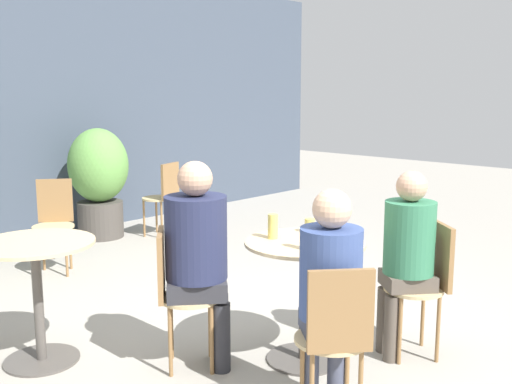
{
  "coord_description": "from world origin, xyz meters",
  "views": [
    {
      "loc": [
        -2.68,
        -2.24,
        1.65
      ],
      "look_at": [
        0.04,
        0.31,
        1.0
      ],
      "focal_mm": 42.0,
      "sensor_mm": 36.0,
      "label": 1
    }
  ],
  "objects_px": {
    "potted_plant_1": "(99,177)",
    "bistro_chair_3": "(54,217)",
    "seated_person_1": "(330,283)",
    "beer_glass_1": "(273,226)",
    "beer_glass_0": "(323,219)",
    "bistro_chair_0": "(176,286)",
    "beer_glass_2": "(310,235)",
    "seated_person_0": "(199,249)",
    "bistro_chair_1": "(336,332)",
    "cafe_table_near": "(304,275)",
    "seated_person_2": "(407,247)",
    "bistro_chair_5": "(164,192)",
    "cafe_table_far": "(37,277)",
    "bistro_chair_2": "(427,276)"
  },
  "relations": [
    {
      "from": "bistro_chair_1",
      "to": "seated_person_0",
      "type": "distance_m",
      "value": 1.02
    },
    {
      "from": "potted_plant_1",
      "to": "bistro_chair_3",
      "type": "bearing_deg",
      "value": -140.37
    },
    {
      "from": "bistro_chair_0",
      "to": "beer_glass_0",
      "type": "distance_m",
      "value": 0.98
    },
    {
      "from": "bistro_chair_2",
      "to": "seated_person_2",
      "type": "relative_size",
      "value": 0.72
    },
    {
      "from": "bistro_chair_1",
      "to": "beer_glass_1",
      "type": "xyz_separation_m",
      "value": [
        0.42,
        0.77,
        0.32
      ]
    },
    {
      "from": "seated_person_0",
      "to": "bistro_chair_3",
      "type": "bearing_deg",
      "value": 31.37
    },
    {
      "from": "bistro_chair_5",
      "to": "bistro_chair_0",
      "type": "bearing_deg",
      "value": 35.74
    },
    {
      "from": "bistro_chair_2",
      "to": "bistro_chair_5",
      "type": "distance_m",
      "value": 3.69
    },
    {
      "from": "cafe_table_near",
      "to": "seated_person_2",
      "type": "bearing_deg",
      "value": -40.13
    },
    {
      "from": "bistro_chair_0",
      "to": "potted_plant_1",
      "type": "bearing_deg",
      "value": 15.14
    },
    {
      "from": "seated_person_0",
      "to": "potted_plant_1",
      "type": "xyz_separation_m",
      "value": [
        1.35,
        3.21,
        -0.05
      ]
    },
    {
      "from": "bistro_chair_3",
      "to": "seated_person_0",
      "type": "bearing_deg",
      "value": -61.17
    },
    {
      "from": "seated_person_2",
      "to": "potted_plant_1",
      "type": "distance_m",
      "value": 4.04
    },
    {
      "from": "bistro_chair_3",
      "to": "beer_glass_1",
      "type": "xyz_separation_m",
      "value": [
        0.03,
        -2.62,
        0.32
      ]
    },
    {
      "from": "bistro_chair_0",
      "to": "beer_glass_2",
      "type": "relative_size",
      "value": 4.62
    },
    {
      "from": "beer_glass_0",
      "to": "cafe_table_far",
      "type": "bearing_deg",
      "value": 139.01
    },
    {
      "from": "cafe_table_far",
      "to": "beer_glass_1",
      "type": "xyz_separation_m",
      "value": [
        1.03,
        -0.98,
        0.29
      ]
    },
    {
      "from": "cafe_table_far",
      "to": "bistro_chair_5",
      "type": "distance_m",
      "value": 3.16
    },
    {
      "from": "cafe_table_far",
      "to": "seated_person_1",
      "type": "xyz_separation_m",
      "value": [
        0.7,
        -1.64,
        0.17
      ]
    },
    {
      "from": "seated_person_2",
      "to": "beer_glass_2",
      "type": "relative_size",
      "value": 6.43
    },
    {
      "from": "seated_person_2",
      "to": "bistro_chair_5",
      "type": "bearing_deg",
      "value": -154.19
    },
    {
      "from": "cafe_table_near",
      "to": "beer_glass_1",
      "type": "xyz_separation_m",
      "value": [
        -0.08,
        0.19,
        0.28
      ]
    },
    {
      "from": "beer_glass_1",
      "to": "cafe_table_far",
      "type": "bearing_deg",
      "value": 136.53
    },
    {
      "from": "bistro_chair_3",
      "to": "beer_glass_2",
      "type": "relative_size",
      "value": 4.62
    },
    {
      "from": "beer_glass_0",
      "to": "beer_glass_1",
      "type": "height_order",
      "value": "beer_glass_0"
    },
    {
      "from": "bistro_chair_0",
      "to": "seated_person_2",
      "type": "bearing_deg",
      "value": -90.0
    },
    {
      "from": "seated_person_1",
      "to": "beer_glass_2",
      "type": "height_order",
      "value": "seated_person_1"
    },
    {
      "from": "seated_person_1",
      "to": "bistro_chair_0",
      "type": "bearing_deg",
      "value": -39.45
    },
    {
      "from": "beer_glass_1",
      "to": "beer_glass_2",
      "type": "distance_m",
      "value": 0.34
    },
    {
      "from": "bistro_chair_3",
      "to": "bistro_chair_0",
      "type": "bearing_deg",
      "value": -64.03
    },
    {
      "from": "seated_person_2",
      "to": "bistro_chair_0",
      "type": "bearing_deg",
      "value": -90.0
    },
    {
      "from": "seated_person_0",
      "to": "potted_plant_1",
      "type": "distance_m",
      "value": 3.48
    },
    {
      "from": "bistro_chair_1",
      "to": "beer_glass_2",
      "type": "height_order",
      "value": "beer_glass_2"
    },
    {
      "from": "bistro_chair_3",
      "to": "seated_person_2",
      "type": "xyz_separation_m",
      "value": [
        0.6,
        -3.21,
        0.19
      ]
    },
    {
      "from": "bistro_chair_1",
      "to": "cafe_table_far",
      "type": "bearing_deg",
      "value": -30.5
    },
    {
      "from": "bistro_chair_3",
      "to": "seated_person_1",
      "type": "distance_m",
      "value": 3.3
    },
    {
      "from": "bistro_chair_1",
      "to": "seated_person_0",
      "type": "height_order",
      "value": "seated_person_0"
    },
    {
      "from": "seated_person_1",
      "to": "beer_glass_1",
      "type": "height_order",
      "value": "seated_person_1"
    },
    {
      "from": "bistro_chair_1",
      "to": "bistro_chair_0",
      "type": "bearing_deg",
      "value": -45.0
    },
    {
      "from": "bistro_chair_1",
      "to": "cafe_table_near",
      "type": "bearing_deg",
      "value": -90.0
    },
    {
      "from": "seated_person_1",
      "to": "beer_glass_0",
      "type": "relative_size",
      "value": 5.93
    },
    {
      "from": "bistro_chair_1",
      "to": "bistro_chair_3",
      "type": "distance_m",
      "value": 3.41
    },
    {
      "from": "cafe_table_far",
      "to": "bistro_chair_2",
      "type": "distance_m",
      "value": 2.37
    },
    {
      "from": "seated_person_1",
      "to": "bistro_chair_3",
      "type": "bearing_deg",
      "value": -54.99
    },
    {
      "from": "bistro_chair_2",
      "to": "bistro_chair_5",
      "type": "xyz_separation_m",
      "value": [
        0.79,
        3.6,
        0.0
      ]
    },
    {
      "from": "beer_glass_2",
      "to": "potted_plant_1",
      "type": "height_order",
      "value": "potted_plant_1"
    },
    {
      "from": "cafe_table_near",
      "to": "bistro_chair_3",
      "type": "bearing_deg",
      "value": 92.3
    },
    {
      "from": "bistro_chair_1",
      "to": "bistro_chair_3",
      "type": "height_order",
      "value": "same"
    },
    {
      "from": "bistro_chair_0",
      "to": "bistro_chair_2",
      "type": "relative_size",
      "value": 1.0
    },
    {
      "from": "bistro_chair_3",
      "to": "seated_person_0",
      "type": "xyz_separation_m",
      "value": [
        -0.37,
        -2.4,
        0.22
      ]
    }
  ]
}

